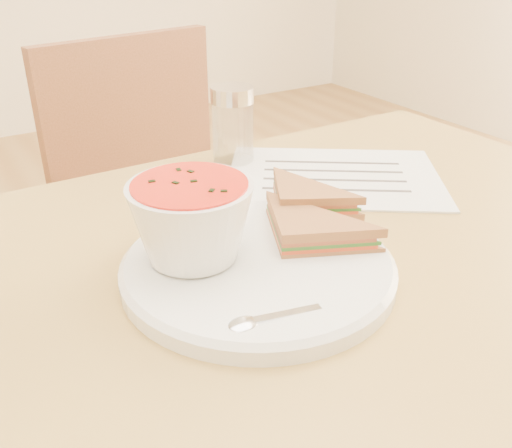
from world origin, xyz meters
TOP-DOWN VIEW (x-y plane):
  - chair_far at (0.07, 0.51)m, footprint 0.46×0.46m
  - plate at (-0.08, -0.02)m, footprint 0.31×0.31m
  - soup_bowl at (-0.14, 0.02)m, footprint 0.13×0.13m
  - sandwich_half_a at (-0.06, -0.04)m, footprint 0.15×0.15m
  - sandwich_half_b at (-0.03, 0.02)m, footprint 0.14×0.14m
  - spoon at (-0.11, -0.12)m, footprint 0.16×0.06m
  - paper_menu at (0.16, 0.15)m, footprint 0.39×0.37m
  - condiment_shaker at (0.06, 0.28)m, footprint 0.08×0.08m

SIDE VIEW (x-z plane):
  - chair_far at x=0.07m, z-range 0.00..0.89m
  - paper_menu at x=0.16m, z-range 0.75..0.75m
  - plate at x=-0.08m, z-range 0.75..0.77m
  - spoon at x=-0.11m, z-range 0.77..0.77m
  - sandwich_half_a at x=-0.06m, z-range 0.77..0.80m
  - sandwich_half_b at x=-0.03m, z-range 0.78..0.81m
  - condiment_shaker at x=0.06m, z-range 0.75..0.87m
  - soup_bowl at x=-0.14m, z-range 0.77..0.85m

